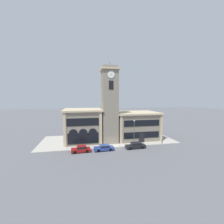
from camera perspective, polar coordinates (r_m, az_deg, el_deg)
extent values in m
plane|color=#56565B|center=(37.76, 0.44, -13.49)|extent=(300.00, 300.00, 0.00)
cube|color=#A39E93|center=(44.56, -1.53, -10.46)|extent=(37.27, 14.54, 0.15)
cube|color=gray|center=(40.35, -0.90, 1.83)|extent=(4.11, 4.11, 19.46)
cube|color=tan|center=(41.00, -0.92, 15.86)|extent=(4.81, 4.81, 0.45)
cube|color=gray|center=(41.10, -0.92, 16.58)|extent=(3.78, 3.78, 0.60)
cylinder|color=#4C4C51|center=(41.28, -0.92, 17.80)|extent=(0.10, 0.10, 1.20)
cylinder|color=silver|center=(38.69, -0.33, 14.08)|extent=(1.78, 0.10, 1.78)
cylinder|color=black|center=(38.62, -0.31, 14.09)|extent=(0.14, 0.04, 0.14)
cylinder|color=silver|center=(41.16, 2.04, 13.53)|extent=(0.10, 1.78, 1.78)
cylinder|color=black|center=(41.18, 2.14, 13.53)|extent=(0.04, 0.14, 0.14)
cube|color=black|center=(38.38, -0.33, 10.25)|extent=(1.15, 0.10, 2.20)
cube|color=gray|center=(43.24, -11.02, -5.24)|extent=(9.59, 10.00, 8.67)
cube|color=tan|center=(42.66, -11.12, 0.79)|extent=(10.29, 10.70, 0.45)
cube|color=tan|center=(38.50, -17.62, -6.68)|extent=(0.70, 0.16, 8.67)
cube|color=tan|center=(38.56, -4.28, -6.43)|extent=(0.70, 0.16, 8.67)
cube|color=black|center=(37.95, -10.99, -3.77)|extent=(7.87, 0.10, 1.91)
cube|color=black|center=(38.81, -10.89, -9.85)|extent=(7.68, 0.10, 2.78)
cylinder|color=black|center=(38.52, -14.53, -7.91)|extent=(2.11, 0.06, 2.11)
cylinder|color=black|center=(38.47, -10.92, -7.86)|extent=(2.11, 0.06, 2.11)
cylinder|color=black|center=(38.56, -7.32, -7.78)|extent=(2.11, 0.06, 2.11)
cube|color=gray|center=(46.17, 8.88, -5.24)|extent=(12.28, 10.00, 7.58)
cube|color=tan|center=(45.62, 8.95, -0.27)|extent=(12.98, 10.70, 0.45)
cube|color=tan|center=(39.70, 3.55, -6.90)|extent=(0.70, 0.16, 7.58)
cube|color=tan|center=(44.10, 18.31, -5.93)|extent=(0.70, 0.16, 7.58)
cube|color=black|center=(41.28, 11.36, -4.17)|extent=(10.07, 0.10, 1.67)
cube|color=black|center=(42.12, 11.26, -9.67)|extent=(1.50, 0.12, 2.73)
cube|color=black|center=(41.93, 11.28, -8.59)|extent=(10.07, 0.10, 1.70)
cube|color=maroon|center=(35.50, -11.79, -13.93)|extent=(4.30, 2.03, 0.68)
cube|color=maroon|center=(35.31, -11.53, -12.95)|extent=(2.10, 1.74, 0.59)
cube|color=black|center=(35.31, -11.53, -12.95)|extent=(2.02, 1.77, 0.44)
cylinder|color=black|center=(34.78, -13.95, -14.71)|extent=(0.70, 0.25, 0.69)
cylinder|color=black|center=(36.30, -13.97, -13.85)|extent=(0.70, 0.25, 0.69)
cylinder|color=black|center=(34.87, -9.50, -14.57)|extent=(0.70, 0.25, 0.69)
cylinder|color=black|center=(36.39, -9.72, -13.72)|extent=(0.70, 0.25, 0.69)
cube|color=navy|center=(35.84, -3.09, -13.65)|extent=(4.64, 2.11, 0.66)
cube|color=navy|center=(35.70, -2.80, -12.78)|extent=(2.27, 1.80, 0.47)
cube|color=black|center=(35.70, -2.80, -12.78)|extent=(2.18, 1.84, 0.36)
cylinder|color=black|center=(34.89, -5.17, -14.50)|extent=(0.71, 0.25, 0.70)
cylinder|color=black|center=(36.45, -5.60, -13.63)|extent=(0.71, 0.25, 0.70)
cylinder|color=black|center=(35.42, -0.51, -14.18)|extent=(0.71, 0.25, 0.70)
cylinder|color=black|center=(36.95, -1.14, -13.34)|extent=(0.71, 0.25, 0.70)
cube|color=black|center=(37.69, 8.89, -12.77)|extent=(4.93, 1.98, 0.67)
cube|color=black|center=(37.58, 9.19, -11.82)|extent=(2.40, 1.68, 0.59)
cube|color=black|center=(37.58, 9.19, -11.82)|extent=(2.31, 1.71, 0.44)
cylinder|color=black|center=(36.53, 7.14, -13.65)|extent=(0.64, 0.25, 0.63)
cylinder|color=black|center=(37.89, 6.28, -12.95)|extent=(0.64, 0.25, 0.63)
cylinder|color=black|center=(37.69, 11.52, -13.12)|extent=(0.64, 0.25, 0.63)
cylinder|color=black|center=(39.00, 10.52, -12.47)|extent=(0.64, 0.25, 0.63)
cylinder|color=#4C4C51|center=(39.01, 8.40, -8.05)|extent=(0.12, 0.12, 6.09)
sphere|color=silver|center=(38.41, 8.47, -3.36)|extent=(0.36, 0.36, 0.36)
cylinder|color=black|center=(42.69, 18.50, -10.70)|extent=(0.18, 0.18, 0.90)
sphere|color=black|center=(42.55, 18.52, -10.02)|extent=(0.16, 0.16, 0.16)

